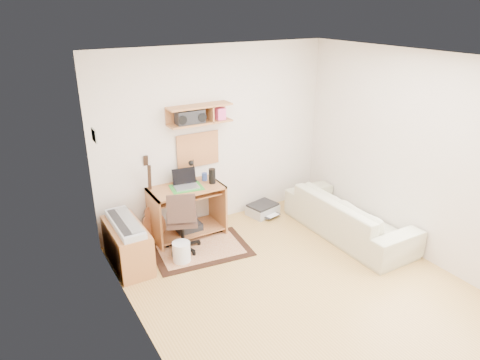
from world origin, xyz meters
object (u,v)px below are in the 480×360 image
printer (263,209)px  sofa (349,209)px  desk (187,212)px  cabinet (127,246)px  task_chair (182,220)px

printer → sofa: size_ratio=0.22×
printer → sofa: 1.38m
desk → sofa: (2.00, -1.12, 0.02)m
desk → cabinet: bearing=-161.8°
task_chair → sofa: bearing=1.9°
desk → cabinet: desk is taller
desk → cabinet: size_ratio=1.11×
cabinet → printer: size_ratio=2.03×
printer → sofa: bearing=-71.1°
desk → printer: (1.29, 0.03, -0.29)m
task_chair → cabinet: size_ratio=0.99×
cabinet → task_chair: bearing=-0.7°
task_chair → printer: bearing=34.8°
desk → task_chair: (-0.22, -0.33, 0.07)m
cabinet → sofa: size_ratio=0.45×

